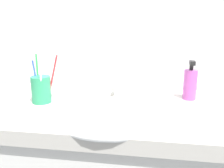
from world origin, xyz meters
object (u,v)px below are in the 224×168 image
(toothbrush_white, at_px, (41,77))
(toothbrush_blue, at_px, (35,74))
(faucet, at_px, (119,78))
(toothbrush_red, at_px, (54,72))
(toothbrush_green, at_px, (37,71))
(soap_dispenser, at_px, (190,84))
(toothbrush_cup, at_px, (41,90))

(toothbrush_white, bearing_deg, toothbrush_blue, 136.62)
(toothbrush_blue, bearing_deg, faucet, 28.00)
(toothbrush_blue, xyz_separation_m, toothbrush_red, (0.07, 0.01, 0.01))
(toothbrush_white, relative_size, toothbrush_green, 0.91)
(toothbrush_blue, bearing_deg, toothbrush_red, 8.87)
(soap_dispenser, bearing_deg, toothbrush_white, -163.84)
(toothbrush_cup, distance_m, soap_dispenser, 0.59)
(faucet, relative_size, soap_dispenser, 0.89)
(toothbrush_cup, bearing_deg, toothbrush_blue, 166.01)
(toothbrush_cup, distance_m, toothbrush_green, 0.08)
(faucet, xyz_separation_m, toothbrush_red, (-0.23, -0.15, 0.05))
(toothbrush_blue, distance_m, toothbrush_green, 0.02)
(faucet, distance_m, toothbrush_white, 0.33)
(toothbrush_cup, distance_m, toothbrush_red, 0.08)
(toothbrush_green, bearing_deg, toothbrush_cup, -48.65)
(toothbrush_blue, height_order, toothbrush_red, toothbrush_red)
(toothbrush_cup, relative_size, toothbrush_red, 0.51)
(toothbrush_blue, xyz_separation_m, soap_dispenser, (0.60, 0.12, -0.04))
(toothbrush_white, bearing_deg, toothbrush_red, 58.51)
(faucet, bearing_deg, toothbrush_green, -154.63)
(toothbrush_white, bearing_deg, toothbrush_cup, 118.15)
(faucet, height_order, toothbrush_white, toothbrush_white)
(toothbrush_cup, height_order, toothbrush_red, toothbrush_red)
(toothbrush_cup, distance_m, toothbrush_white, 0.07)
(toothbrush_white, distance_m, toothbrush_blue, 0.06)
(toothbrush_green, distance_m, soap_dispenser, 0.61)
(toothbrush_red, bearing_deg, toothbrush_blue, -171.13)
(toothbrush_red, height_order, soap_dispenser, toothbrush_red)
(toothbrush_green, distance_m, toothbrush_red, 0.07)
(toothbrush_green, bearing_deg, toothbrush_blue, -96.13)
(toothbrush_blue, distance_m, soap_dispenser, 0.61)
(faucet, relative_size, toothbrush_white, 0.77)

